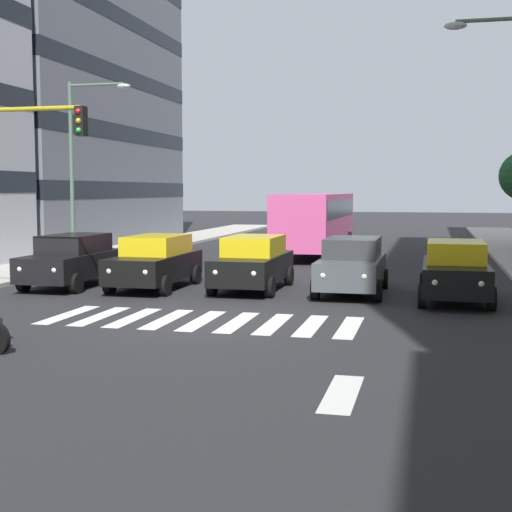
# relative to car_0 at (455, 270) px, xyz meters

# --- Properties ---
(ground_plane) EXTENTS (180.00, 180.00, 0.00)m
(ground_plane) POSITION_rel_car_0_xyz_m (6.10, 4.73, -0.89)
(ground_plane) COLOR #262628
(building_right_block_0) EXTENTS (9.36, 18.79, 22.41)m
(building_right_block_0) POSITION_rel_car_0_xyz_m (22.39, -17.39, 10.32)
(building_right_block_0) COLOR slate
(building_right_block_0) RESTS_ON ground_plane
(crosswalk_markings) EXTENTS (7.65, 2.80, 0.01)m
(crosswalk_markings) POSITION_rel_car_0_xyz_m (6.10, 4.73, -0.88)
(crosswalk_markings) COLOR silver
(crosswalk_markings) RESTS_ON ground_plane
(lane_arrow_0) EXTENTS (0.50, 2.20, 0.01)m
(lane_arrow_0) POSITION_rel_car_0_xyz_m (2.00, 10.23, -0.88)
(lane_arrow_0) COLOR silver
(lane_arrow_0) RESTS_ON ground_plane
(car_0) EXTENTS (2.02, 4.44, 1.72)m
(car_0) POSITION_rel_car_0_xyz_m (0.00, 0.00, 0.00)
(car_0) COLOR black
(car_0) RESTS_ON ground_plane
(car_1) EXTENTS (2.02, 4.44, 1.72)m
(car_1) POSITION_rel_car_0_xyz_m (3.04, -0.82, 0.00)
(car_1) COLOR #474C51
(car_1) RESTS_ON ground_plane
(car_2) EXTENTS (2.02, 4.44, 1.72)m
(car_2) POSITION_rel_car_0_xyz_m (6.20, -0.85, 0.00)
(car_2) COLOR black
(car_2) RESTS_ON ground_plane
(car_3) EXTENTS (2.02, 4.44, 1.72)m
(car_3) POSITION_rel_car_0_xyz_m (9.35, -0.41, 0.00)
(car_3) COLOR black
(car_3) RESTS_ON ground_plane
(car_4) EXTENTS (2.02, 4.44, 1.72)m
(car_4) POSITION_rel_car_0_xyz_m (12.20, -0.25, 0.00)
(car_4) COLOR black
(car_4) RESTS_ON ground_plane
(bus_behind_traffic) EXTENTS (2.78, 10.50, 3.00)m
(bus_behind_traffic) POSITION_rel_car_0_xyz_m (6.20, -13.61, 0.97)
(bus_behind_traffic) COLOR #DB5193
(bus_behind_traffic) RESTS_ON ground_plane
(street_lamp_right) EXTENTS (2.69, 0.28, 7.36)m
(street_lamp_right) POSITION_rel_car_0_xyz_m (14.48, -5.40, 3.72)
(street_lamp_right) COLOR #4C6B56
(street_lamp_right) RESTS_ON sidewalk_right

